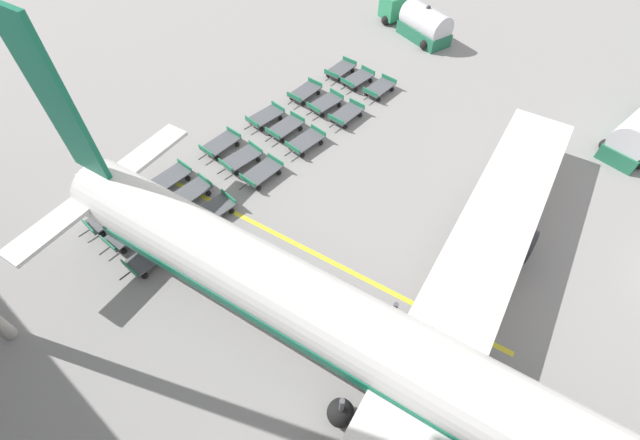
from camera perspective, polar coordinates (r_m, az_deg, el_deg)
The scene contains 21 objects.
airplane at distance 19.43m, azimuth 17.29°, elevation -20.53°, with size 41.77×47.22×13.61m.
fuel_tanker_primary at distance 46.05m, azimuth 13.01°, elevation 24.36°, with size 4.87×8.46×3.20m.
baggage_dolly_row_near_col_a at distance 39.36m, azimuth 2.74°, elevation 19.36°, with size 3.45×1.64×0.92m.
baggage_dolly_row_near_col_b at distance 36.52m, azimuth -2.04°, elevation 16.65°, with size 3.44×1.63×0.92m.
baggage_dolly_row_near_col_c at distance 34.10m, azimuth -7.30°, elevation 13.48°, with size 3.49×1.78×0.92m.
baggage_dolly_row_near_col_d at distance 32.15m, azimuth -13.10°, elevation 9.81°, with size 3.44×1.63×0.92m.
baggage_dolly_row_near_col_e at distance 30.48m, azimuth -19.43°, elevation 5.22°, with size 3.45×1.64×0.92m.
baggage_dolly_row_near_col_f at distance 29.56m, azimuth -26.25°, elevation 0.39°, with size 3.47×1.71×0.92m.
baggage_dolly_row_mid_a_col_a at distance 38.26m, azimuth 5.03°, elevation 18.22°, with size 3.49×1.79×0.92m.
baggage_dolly_row_mid_a_col_b at distance 35.24m, azimuth 0.70°, elevation 15.27°, with size 3.49×1.79×0.92m.
baggage_dolly_row_mid_a_col_c at distance 32.90m, azimuth -4.65°, elevation 12.17°, with size 3.47×1.69×0.92m.
baggage_dolly_row_mid_a_col_d at distance 30.68m, azimuth -10.46°, elevation 8.03°, with size 3.49×1.79×0.92m.
baggage_dolly_row_mid_a_col_e at distance 29.09m, azimuth -16.99°, elevation 3.41°, with size 3.47×1.71×0.92m.
baggage_dolly_row_mid_a_col_f at distance 28.19m, azimuth -24.11°, elevation -1.54°, with size 3.45×1.65×0.92m.
baggage_dolly_row_mid_b_col_a at distance 37.30m, azimuth 7.92°, elevation 17.00°, with size 3.46×1.67×0.92m.
baggage_dolly_row_mid_b_col_b at distance 34.16m, azimuth 3.53°, elevation 13.88°, with size 3.45×1.65×0.92m.
baggage_dolly_row_mid_b_col_c at distance 31.58m, azimuth -1.94°, elevation 10.40°, with size 3.49×1.76×0.92m.
baggage_dolly_row_mid_b_col_d at distance 29.44m, azimuth -7.75°, elevation 6.27°, with size 3.46×1.67×0.92m.
baggage_dolly_row_mid_b_col_e at distance 27.67m, azimuth -14.13°, elevation 1.20°, with size 3.49×1.77×0.92m.
baggage_dolly_row_mid_b_col_f at distance 26.58m, azimuth -21.67°, elevation -4.49°, with size 3.44×1.63×0.92m.
stand_guidance_stripe at distance 25.46m, azimuth -1.13°, elevation -4.27°, with size 3.63×23.78×0.01m.
Camera 1 is at (22.44, -8.21, 20.80)m, focal length 24.00 mm.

